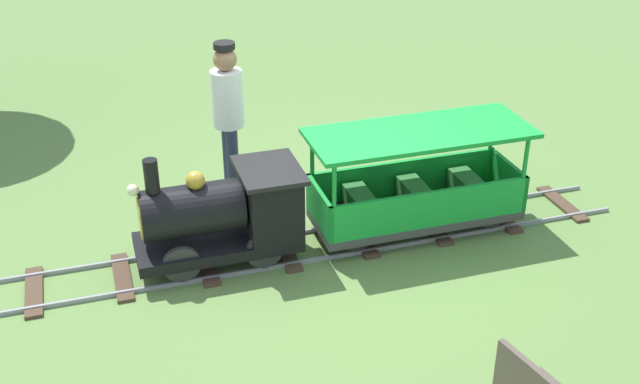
# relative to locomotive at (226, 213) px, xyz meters

# --- Properties ---
(ground_plane) EXTENTS (60.00, 60.00, 0.00)m
(ground_plane) POSITION_rel_locomotive_xyz_m (0.00, -0.99, -0.48)
(ground_plane) COLOR #608442
(track) EXTENTS (0.73, 5.70, 0.04)m
(track) POSITION_rel_locomotive_xyz_m (0.00, -0.86, -0.47)
(track) COLOR gray
(track) RESTS_ON ground_plane
(locomotive) EXTENTS (0.69, 1.45, 1.03)m
(locomotive) POSITION_rel_locomotive_xyz_m (0.00, 0.00, 0.00)
(locomotive) COLOR black
(locomotive) RESTS_ON ground_plane
(passenger_car) EXTENTS (0.79, 2.00, 0.97)m
(passenger_car) POSITION_rel_locomotive_xyz_m (0.00, -1.76, -0.06)
(passenger_car) COLOR #3F3F3F
(passenger_car) RESTS_ON ground_plane
(conductor_person) EXTENTS (0.30, 0.30, 1.62)m
(conductor_person) POSITION_rel_locomotive_xyz_m (1.11, -0.27, 0.47)
(conductor_person) COLOR #282D47
(conductor_person) RESTS_ON ground_plane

